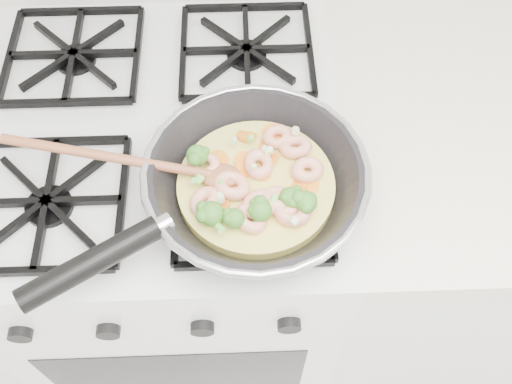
{
  "coord_description": "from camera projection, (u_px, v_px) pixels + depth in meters",
  "views": [
    {
      "loc": [
        0.14,
        1.1,
        1.64
      ],
      "look_at": [
        0.16,
        1.55,
        0.93
      ],
      "focal_mm": 40.71,
      "sensor_mm": 36.0,
      "label": 1
    }
  ],
  "objects": [
    {
      "name": "skillet",
      "position": [
        252.0,
        184.0,
        0.81
      ],
      "size": [
        0.51,
        0.35,
        0.1
      ],
      "rotation": [
        0.0,
        0.0,
        -0.1
      ],
      "color": "black",
      "rests_on": "stove"
    },
    {
      "name": "stove",
      "position": [
        185.0,
        248.0,
        1.31
      ],
      "size": [
        0.6,
        0.6,
        0.92
      ],
      "color": "white",
      "rests_on": "ground"
    }
  ]
}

